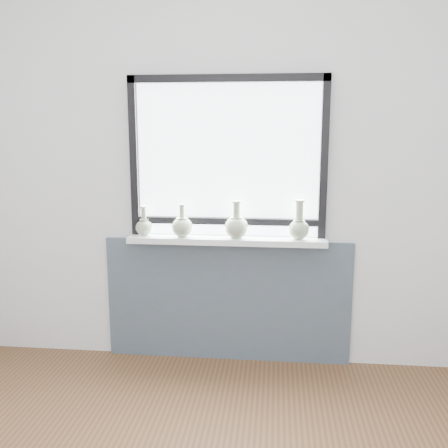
# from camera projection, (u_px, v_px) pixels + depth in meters

# --- Properties ---
(back_wall) EXTENTS (3.60, 0.02, 2.60)m
(back_wall) POSITION_uv_depth(u_px,v_px,m) (228.00, 176.00, 3.34)
(back_wall) COLOR silver
(back_wall) RESTS_ON ground
(apron_panel) EXTENTS (1.70, 0.03, 0.86)m
(apron_panel) POSITION_uv_depth(u_px,v_px,m) (227.00, 301.00, 3.48)
(apron_panel) COLOR #465062
(apron_panel) RESTS_ON ground
(windowsill) EXTENTS (1.32, 0.18, 0.04)m
(windowsill) POSITION_uv_depth(u_px,v_px,m) (227.00, 240.00, 3.32)
(windowsill) COLOR white
(windowsill) RESTS_ON apron_panel
(window) EXTENTS (1.30, 0.06, 1.05)m
(window) POSITION_uv_depth(u_px,v_px,m) (228.00, 155.00, 3.28)
(window) COLOR black
(window) RESTS_ON windowsill
(vase_a) EXTENTS (0.12, 0.12, 0.20)m
(vase_a) POSITION_uv_depth(u_px,v_px,m) (144.00, 226.00, 3.37)
(vase_a) COLOR #9EB090
(vase_a) RESTS_ON windowsill
(vase_b) EXTENTS (0.14, 0.14, 0.22)m
(vase_b) POSITION_uv_depth(u_px,v_px,m) (182.00, 226.00, 3.31)
(vase_b) COLOR #9EB090
(vase_b) RESTS_ON windowsill
(vase_c) EXTENTS (0.16, 0.16, 0.25)m
(vase_c) POSITION_uv_depth(u_px,v_px,m) (236.00, 226.00, 3.27)
(vase_c) COLOR #9EB090
(vase_c) RESTS_ON windowsill
(vase_d) EXTENTS (0.14, 0.14, 0.26)m
(vase_d) POSITION_uv_depth(u_px,v_px,m) (299.00, 227.00, 3.24)
(vase_d) COLOR #9EB090
(vase_d) RESTS_ON windowsill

